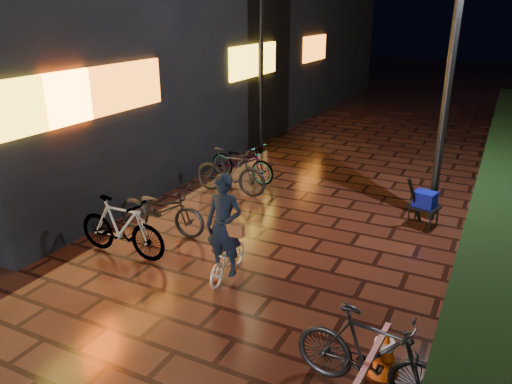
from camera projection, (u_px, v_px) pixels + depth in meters
The scene contains 8 objects.
ground at pixel (175, 352), 6.25m from camera, with size 80.00×80.00×0.00m, color #381911.
hedge at pixel (497, 173), 11.38m from camera, with size 0.70×20.00×1.00m, color black.
lamp_post_hedge at pixel (451, 62), 9.07m from camera, with size 0.54×0.24×5.66m.
lamp_post_sf at pixel (261, 52), 13.73m from camera, with size 0.49×0.26×5.23m.
cyclist at pixel (226, 241), 7.75m from camera, with size 0.64×1.24×1.74m.
traffic_barrier at pixel (369, 380), 5.34m from camera, with size 0.45×1.56×0.63m.
cart_assembly at pixel (424, 201), 9.66m from camera, with size 0.66×0.56×1.02m.
parked_bikes_storefront at pixel (197, 188), 10.42m from camera, with size 2.01×5.10×1.05m.
Camera 1 is at (3.22, -4.14, 4.07)m, focal length 35.00 mm.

